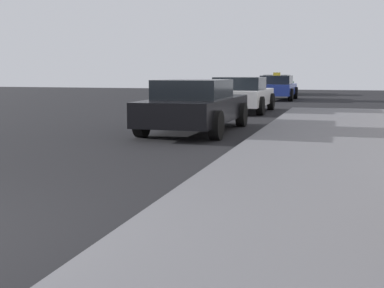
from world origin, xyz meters
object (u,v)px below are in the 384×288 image
car_green (277,84)px  car_white (241,94)px  car_black (195,105)px  car_blue (277,87)px

car_green → car_white: bearing=-87.7°
car_white → car_green: size_ratio=0.88×
car_black → car_blue: size_ratio=1.09×
car_white → car_green: bearing=92.3°
car_black → car_green: 21.99m
car_blue → car_black: bearing=-90.3°
car_white → car_blue: bearing=88.6°
car_white → car_green: (-0.61, 15.59, 0.00)m
car_black → car_green: bearing=91.9°
car_black → car_green: (-0.75, 21.98, 0.00)m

